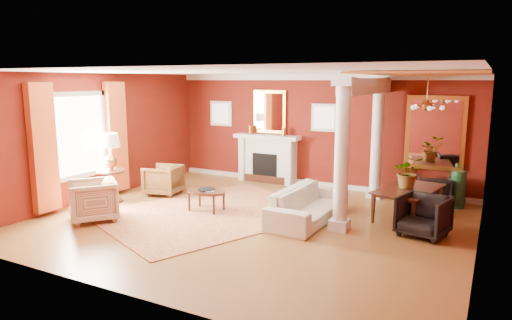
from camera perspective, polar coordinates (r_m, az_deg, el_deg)
The scene contains 27 objects.
ground at distance 9.06m, azimuth -0.61°, elevation -7.66°, with size 8.00×8.00×0.00m, color brown.
room_shell at distance 8.66m, azimuth -0.63°, elevation 5.17°, with size 8.04×7.04×2.92m.
fireplace at distance 12.36m, azimuth 1.41°, elevation 0.20°, with size 1.85×0.42×1.29m.
overmantel_mirror at distance 12.33m, azimuth 1.73°, elevation 6.05°, with size 0.95×0.07×1.15m.
flank_window_left at distance 13.10m, azimuth -4.38°, elevation 5.82°, with size 0.70×0.07×0.70m.
flank_window_right at distance 11.75m, azimuth 8.58°, elevation 5.26°, with size 0.70×0.07×0.70m.
left_window at distance 10.71m, azimuth -20.90°, elevation 2.24°, with size 0.21×2.55×2.60m.
column_front at distance 8.36m, azimuth 10.67°, elevation 0.73°, with size 0.36×0.36×2.80m.
column_back at distance 10.94m, azimuth 14.90°, elevation 2.73°, with size 0.36×0.36×2.80m.
header_beam at distance 9.79m, azimuth 13.73°, elevation 8.97°, with size 0.30×3.20×0.32m, color silver.
amber_ceiling at distance 9.42m, azimuth 20.45°, elevation 10.13°, with size 2.30×3.40×0.04m, color #E48F43.
dining_mirror at distance 11.17m, azimuth 21.46°, elevation 3.15°, with size 1.30×0.07×1.70m.
chandelier at distance 9.48m, azimuth 20.56°, elevation 6.35°, with size 0.60×0.62×0.75m.
crown_trim at distance 11.79m, azimuth 7.54°, elevation 10.26°, with size 8.00×0.08×0.16m, color silver.
base_trim at distance 12.09m, azimuth 7.24°, elevation -2.93°, with size 8.00×0.08×0.12m, color silver.
rug at distance 9.64m, azimuth -5.52°, elevation -6.55°, with size 3.30×4.40×0.02m, color maroon.
sofa at distance 9.02m, azimuth 6.57°, elevation -4.89°, with size 2.26×0.66×0.88m, color beige.
armchair_leopard at distance 11.24m, azimuth -11.49°, elevation -2.27°, with size 0.77×0.73×0.80m, color black.
armchair_stripe at distance 9.54m, azimuth -19.74°, elevation -4.56°, with size 0.87×0.81×0.89m, color tan.
coffee_table at distance 9.69m, azimuth -6.23°, elevation -4.06°, with size 0.88×0.88×0.45m.
coffee_book at distance 9.58m, azimuth -6.35°, elevation -3.19°, with size 0.18×0.02×0.25m, color black.
side_table at distance 10.75m, azimuth -17.79°, elevation 0.54°, with size 0.63×0.63×1.58m.
dining_table at distance 9.66m, azimuth 18.73°, elevation -4.12°, with size 1.72×0.61×0.96m, color black.
dining_chair_near at distance 8.66m, azimuth 20.21°, elevation -6.35°, with size 0.78×0.73×0.80m, color black.
dining_chair_far at distance 10.91m, azimuth 21.39°, elevation -3.37°, with size 0.69×0.65×0.71m, color black.
green_urn at distance 10.82m, azimuth 23.89°, elevation -3.82°, with size 0.34×0.34×0.82m.
potted_plant at distance 9.55m, azimuth 18.61°, elevation 0.24°, with size 0.58×0.65×0.51m, color #26591E.
Camera 1 is at (4.12, -7.59, 2.75)m, focal length 32.00 mm.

